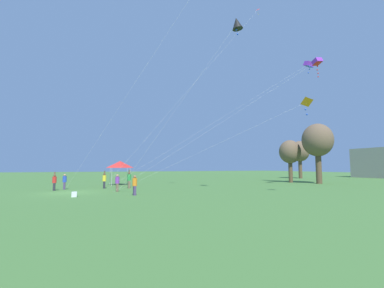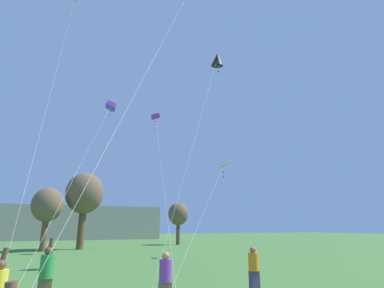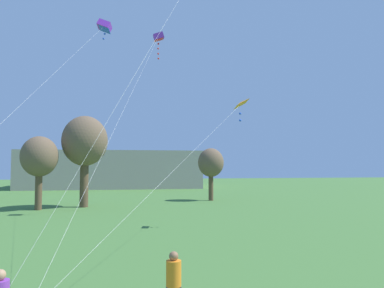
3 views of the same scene
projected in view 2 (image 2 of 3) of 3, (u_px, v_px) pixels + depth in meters
name	position (u px, v px, depth m)	size (l,w,h in m)	color
distant_building	(81.00, 223.00, 65.18)	(30.78, 16.00, 6.53)	gray
tree_near_right	(85.00, 194.00, 35.35)	(4.31, 4.31, 8.70)	brown
tree_far_left	(48.00, 205.00, 32.05)	(3.25, 3.25, 6.56)	brown
tree_far_right	(178.00, 214.00, 43.77)	(2.93, 2.93, 5.91)	brown
person_purple_shirt	(165.00, 278.00, 9.29)	(0.40, 0.40, 1.67)	brown
person_green_shirt	(46.00, 273.00, 9.53)	(0.43, 0.43, 2.09)	brown
person_orange_shirt	(254.00, 268.00, 11.61)	(0.40, 0.40, 1.68)	#473860
kite_red_delta_0	(74.00, 5.00, 31.37)	(0.66, 22.04, 26.61)	silver
kite_orange_delta_1	(223.00, 166.00, 27.54)	(10.72, 15.10, 8.35)	silver
kite_black_diamond_2	(217.00, 60.00, 24.16)	(8.12, 9.86, 16.09)	silver
kite_purple_box_3	(155.00, 117.00, 33.80)	(5.46, 22.30, 14.94)	silver
kite_purple_box_5	(111.00, 106.00, 35.94)	(5.78, 26.26, 17.10)	silver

